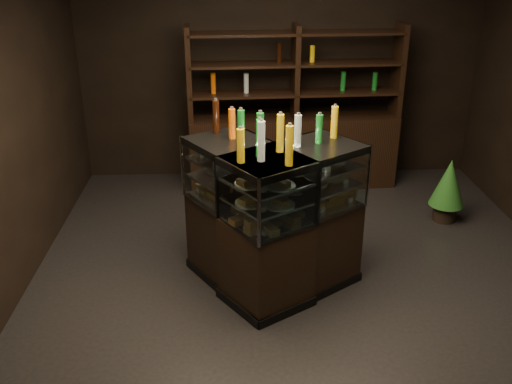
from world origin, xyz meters
TOP-DOWN VIEW (x-y plane):
  - ground at (0.00, 0.00)m, footprint 5.00×5.00m
  - room_shell at (0.00, 0.00)m, footprint 5.02×5.02m
  - display_case at (-0.31, -0.27)m, footprint 1.63×1.35m
  - food_display at (-0.31, -0.28)m, footprint 1.28×1.03m
  - bottles_top at (-0.31, -0.27)m, footprint 1.11×0.89m
  - potted_conifer at (1.74, 0.98)m, footprint 0.38×0.38m
  - back_shelving at (0.14, 2.05)m, footprint 2.58×0.54m

SIDE VIEW (x-z plane):
  - ground at x=0.00m, z-range 0.00..0.00m
  - display_case at x=-0.31m, z-range -0.21..1.11m
  - potted_conifer at x=1.74m, z-range 0.06..0.87m
  - back_shelving at x=0.14m, z-range -0.40..1.60m
  - food_display at x=-0.31m, z-range 0.80..1.21m
  - bottles_top at x=-0.31m, z-range 1.31..1.61m
  - room_shell at x=0.00m, z-range 0.44..3.45m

